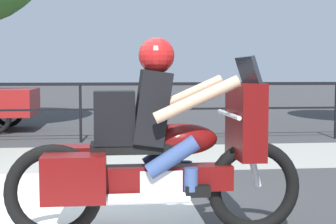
% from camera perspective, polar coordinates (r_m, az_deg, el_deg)
% --- Properties ---
extents(ground_plane, '(120.00, 120.00, 0.00)m').
position_cam_1_polar(ground_plane, '(4.90, -13.03, -11.71)').
color(ground_plane, '#38383A').
extents(sidewalk_band, '(44.00, 2.40, 0.01)m').
position_cam_1_polar(sidewalk_band, '(8.20, -10.33, -5.06)').
color(sidewalk_band, '#99968E').
rests_on(sidewalk_band, ground).
extents(fence_railing, '(36.00, 0.05, 1.15)m').
position_cam_1_polar(fence_railing, '(9.94, -9.70, 1.83)').
color(fence_railing, black).
rests_on(fence_railing, ground).
extents(motorcycle, '(2.43, 0.76, 1.63)m').
position_cam_1_polar(motorcycle, '(4.19, -1.40, -4.23)').
color(motorcycle, black).
rests_on(motorcycle, ground).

